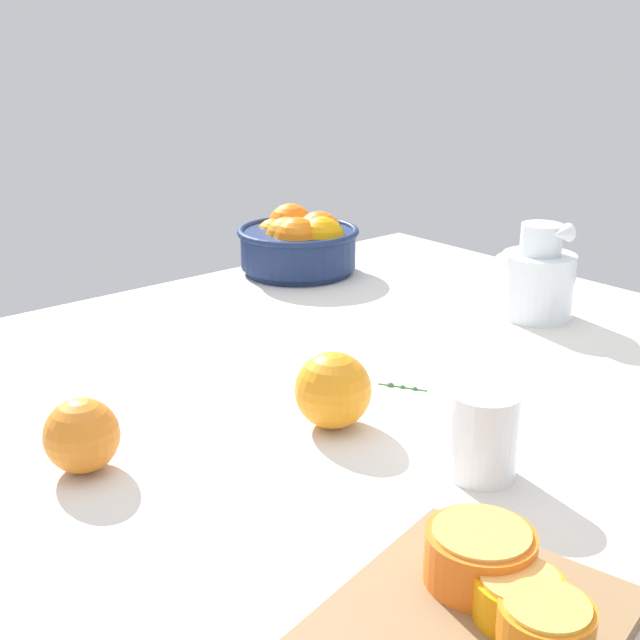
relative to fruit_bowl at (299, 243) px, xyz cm
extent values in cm
cube|color=silver|center=(-28.89, -43.10, -6.96)|extent=(129.21, 105.58, 3.00)
cylinder|color=navy|center=(-0.34, -0.14, -4.86)|extent=(19.18, 19.18, 1.20)
cylinder|color=navy|center=(-0.34, -0.14, -1.03)|extent=(20.85, 20.85, 6.47)
torus|color=navy|center=(-0.34, -0.14, 2.21)|extent=(22.05, 22.05, 1.20)
sphere|color=orange|center=(3.78, -1.11, 1.16)|extent=(8.55, 8.55, 8.55)
sphere|color=orange|center=(2.70, 5.95, 1.56)|extent=(8.59, 8.59, 8.59)
sphere|color=orange|center=(-1.32, 5.83, 0.08)|extent=(7.04, 7.04, 7.04)
sphere|color=orange|center=(-2.78, 0.11, 1.16)|extent=(7.79, 7.79, 7.79)
sphere|color=orange|center=(-2.59, -2.60, 1.10)|extent=(8.73, 8.73, 8.73)
sphere|color=orange|center=(1.23, -4.85, 1.19)|extent=(8.45, 8.45, 8.45)
cylinder|color=white|center=(12.28, -42.72, -0.47)|extent=(11.15, 11.15, 9.98)
cylinder|color=white|center=(12.28, -42.72, 6.85)|extent=(6.32, 6.32, 4.65)
cone|color=white|center=(11.77, -46.84, 8.47)|extent=(3.32, 3.14, 2.80)
torus|color=white|center=(13.05, -36.39, 0.53)|extent=(1.87, 5.70, 5.59)
cylinder|color=#F8A826|center=(12.28, -42.72, -2.22)|extent=(10.26, 10.26, 6.47)
cylinder|color=white|center=(-32.27, -69.18, -0.95)|extent=(6.97, 6.97, 9.02)
cylinder|color=#F99A37|center=(-32.27, -69.18, -2.18)|extent=(6.14, 6.14, 6.56)
cube|color=olive|center=(-53.09, -84.44, -4.64)|extent=(29.76, 24.77, 1.64)
cylinder|color=orange|center=(-48.77, -86.14, -2.19)|extent=(6.64, 6.64, 3.25)
cylinder|color=#FAB254|center=(-48.77, -86.14, -0.42)|extent=(5.85, 5.85, 0.30)
cylinder|color=orange|center=(-47.54, -81.47, -1.69)|extent=(8.67, 8.67, 4.26)
cylinder|color=#FAB250|center=(-47.54, -81.47, 0.59)|extent=(7.63, 7.63, 0.30)
cylinder|color=orange|center=(-49.97, -89.32, -2.10)|extent=(6.78, 6.78, 3.43)
cylinder|color=#F6C64D|center=(-49.97, -89.32, -0.24)|extent=(5.97, 5.97, 0.30)
sphere|color=orange|center=(-62.25, -42.49, -1.63)|extent=(7.67, 7.67, 7.67)
sphere|color=orange|center=(-36.41, -51.27, -1.12)|extent=(8.68, 8.68, 8.68)
cylinder|color=#356E36|center=(-22.95, -49.04, -5.31)|extent=(3.32, 5.63, 0.30)
sphere|color=#356E36|center=(-22.18, -50.41, -5.16)|extent=(0.76, 0.76, 0.76)
sphere|color=#356E36|center=(-22.95, -49.04, -5.16)|extent=(0.74, 0.74, 0.74)
sphere|color=#356E36|center=(-23.71, -47.66, -5.16)|extent=(0.95, 0.95, 0.95)
camera|label=1|loc=(-92.62, -115.64, 37.31)|focal=47.06mm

